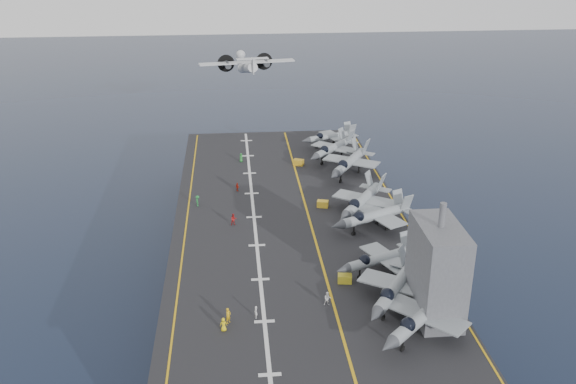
{
  "coord_description": "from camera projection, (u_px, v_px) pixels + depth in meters",
  "views": [
    {
      "loc": [
        -9.13,
        -95.82,
        55.57
      ],
      "look_at": [
        0.0,
        4.0,
        13.0
      ],
      "focal_mm": 40.0,
      "sensor_mm": 36.0,
      "label": 1
    }
  ],
  "objects": [
    {
      "name": "fighter_jet_0",
      "position": [
        423.0,
        315.0,
        74.88
      ],
      "size": [
        17.85,
        17.73,
        5.24
      ],
      "primitive_type": null,
      "color": "gray",
      "rests_on": "flight_deck"
    },
    {
      "name": "ground",
      "position": [
        290.0,
        270.0,
        110.31
      ],
      "size": [
        500.0,
        500.0,
        0.0
      ],
      "primitive_type": "plane",
      "color": "#142135",
      "rests_on": "ground"
    },
    {
      "name": "tow_cart_c",
      "position": [
        299.0,
        162.0,
        128.03
      ],
      "size": [
        2.3,
        1.95,
        1.17
      ],
      "primitive_type": null,
      "color": "#C1911C",
      "rests_on": "flight_deck"
    },
    {
      "name": "crew_3",
      "position": [
        198.0,
        201.0,
        109.62
      ],
      "size": [
        0.88,
        1.21,
        1.88
      ],
      "primitive_type": "imported",
      "color": "#1F8634",
      "rests_on": "flight_deck"
    },
    {
      "name": "foul_line",
      "position": [
        308.0,
        215.0,
        106.49
      ],
      "size": [
        0.35,
        90.0,
        0.02
      ],
      "primitive_type": "cube",
      "color": "gold",
      "rests_on": "flight_deck"
    },
    {
      "name": "crew_6",
      "position": [
        256.0,
        312.0,
        78.71
      ],
      "size": [
        0.87,
        1.1,
        1.62
      ],
      "primitive_type": "imported",
      "color": "silver",
      "rests_on": "flight_deck"
    },
    {
      "name": "island_superstructure",
      "position": [
        438.0,
        260.0,
        77.07
      ],
      "size": [
        5.0,
        10.0,
        15.0
      ],
      "primitive_type": null,
      "color": "#56595E",
      "rests_on": "flight_deck"
    },
    {
      "name": "transport_plane",
      "position": [
        247.0,
        68.0,
        159.15
      ],
      "size": [
        26.03,
        19.74,
        5.62
      ],
      "primitive_type": null,
      "color": "silver"
    },
    {
      "name": "fighter_jet_4",
      "position": [
        362.0,
        199.0,
        105.84
      ],
      "size": [
        17.29,
        18.71,
        5.4
      ],
      "primitive_type": null,
      "color": "#8C969C",
      "rests_on": "flight_deck"
    },
    {
      "name": "deck_edge_port",
      "position": [
        187.0,
        220.0,
        104.81
      ],
      "size": [
        0.25,
        90.0,
        0.02
      ],
      "primitive_type": "cube",
      "color": "gold",
      "rests_on": "flight_deck"
    },
    {
      "name": "fighter_jet_6",
      "position": [
        350.0,
        161.0,
        122.33
      ],
      "size": [
        17.45,
        19.23,
        5.56
      ],
      "primitive_type": null,
      "color": "gray",
      "rests_on": "flight_deck"
    },
    {
      "name": "crew_0",
      "position": [
        224.0,
        324.0,
        76.19
      ],
      "size": [
        1.09,
        0.77,
        1.74
      ],
      "primitive_type": "imported",
      "color": "yellow",
      "rests_on": "flight_deck"
    },
    {
      "name": "tow_cart_a",
      "position": [
        345.0,
        279.0,
        86.54
      ],
      "size": [
        2.03,
        1.48,
        1.12
      ],
      "primitive_type": null,
      "color": "gold",
      "rests_on": "flight_deck"
    },
    {
      "name": "fighter_jet_7",
      "position": [
        333.0,
        147.0,
        130.56
      ],
      "size": [
        16.78,
        17.29,
        5.03
      ],
      "primitive_type": null,
      "color": "gray",
      "rests_on": "flight_deck"
    },
    {
      "name": "hull",
      "position": [
        290.0,
        245.0,
        108.36
      ],
      "size": [
        36.0,
        90.0,
        10.0
      ],
      "primitive_type": "cube",
      "color": "#56595E",
      "rests_on": "ground"
    },
    {
      "name": "fighter_jet_3",
      "position": [
        375.0,
        214.0,
        100.64
      ],
      "size": [
        17.63,
        15.29,
        5.15
      ],
      "primitive_type": null,
      "color": "#98A3AA",
      "rests_on": "flight_deck"
    },
    {
      "name": "crew_5",
      "position": [
        241.0,
        158.0,
        129.73
      ],
      "size": [
        1.22,
        1.27,
        1.77
      ],
      "primitive_type": "imported",
      "color": "#268C33",
      "rests_on": "flight_deck"
    },
    {
      "name": "crew_4",
      "position": [
        237.0,
        187.0,
        115.64
      ],
      "size": [
        1.05,
        1.15,
        1.6
      ],
      "primitive_type": "imported",
      "color": "red",
      "rests_on": "flight_deck"
    },
    {
      "name": "fighter_jet_8",
      "position": [
        331.0,
        136.0,
        138.41
      ],
      "size": [
        15.11,
        12.67,
        4.47
      ],
      "primitive_type": null,
      "color": "gray",
      "rests_on": "flight_deck"
    },
    {
      "name": "tow_cart_b",
      "position": [
        323.0,
        204.0,
        109.35
      ],
      "size": [
        2.12,
        1.66,
        1.12
      ],
      "primitive_type": null,
      "color": "gold",
      "rests_on": "flight_deck"
    },
    {
      "name": "crew_7",
      "position": [
        327.0,
        299.0,
        81.26
      ],
      "size": [
        1.14,
        0.77,
        1.9
      ],
      "primitive_type": "imported",
      "color": "silver",
      "rests_on": "flight_deck"
    },
    {
      "name": "crew_2",
      "position": [
        234.0,
        219.0,
        102.69
      ],
      "size": [
        1.33,
        1.05,
        1.95
      ],
      "primitive_type": "imported",
      "color": "#B21919",
      "rests_on": "flight_deck"
    },
    {
      "name": "crew_1",
      "position": [
        228.0,
        316.0,
        77.63
      ],
      "size": [
        1.4,
        1.47,
        2.05
      ],
      "primitive_type": "imported",
      "color": "gold",
      "rests_on": "flight_deck"
    },
    {
      "name": "deck_edge_stbd",
      "position": [
        400.0,
        211.0,
        107.79
      ],
      "size": [
        0.25,
        90.0,
        0.02
      ],
      "primitive_type": "cube",
      "color": "gold",
      "rests_on": "flight_deck"
    },
    {
      "name": "fighter_jet_2",
      "position": [
        382.0,
        257.0,
        88.44
      ],
      "size": [
        15.63,
        13.37,
        4.59
      ],
      "primitive_type": null,
      "color": "gray",
      "rests_on": "flight_deck"
    },
    {
      "name": "flight_deck",
      "position": [
        290.0,
        217.0,
        106.32
      ],
      "size": [
        38.0,
        92.0,
        0.4
      ],
      "primitive_type": "cube",
      "color": "black",
      "rests_on": "hull"
    },
    {
      "name": "landing_centerline",
      "position": [
        254.0,
        217.0,
        105.74
      ],
      "size": [
        0.5,
        90.0,
        0.02
      ],
      "primitive_type": "cube",
      "color": "silver",
      "rests_on": "flight_deck"
    },
    {
      "name": "fighter_jet_1",
      "position": [
        396.0,
        285.0,
        81.0
      ],
      "size": [
        16.76,
        18.17,
        5.25
      ],
      "primitive_type": null,
      "color": "gray",
      "rests_on": "flight_deck"
    }
  ]
}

